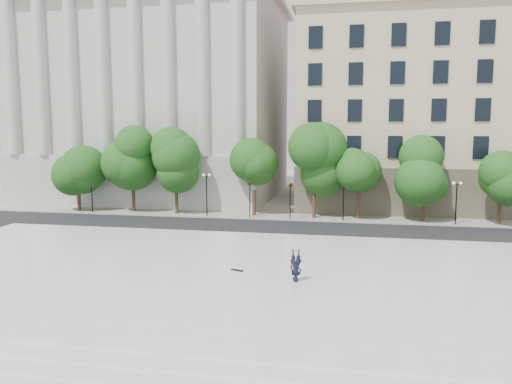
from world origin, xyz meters
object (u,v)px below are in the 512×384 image
at_px(traffic_light_west, 250,182).
at_px(person_lying, 296,277).
at_px(traffic_light_east, 290,183).
at_px(skateboard, 237,270).

height_order(traffic_light_west, person_lying, traffic_light_west).
relative_size(traffic_light_east, person_lying, 2.32).
bearing_deg(person_lying, traffic_light_east, 87.74).
bearing_deg(skateboard, person_lying, -3.41).
xyz_separation_m(traffic_light_east, skateboard, (-0.93, -19.25, -3.23)).
distance_m(traffic_light_west, skateboard, 19.76).
bearing_deg(traffic_light_west, skateboard, -80.95).
distance_m(traffic_light_west, person_lying, 21.98).
distance_m(traffic_light_east, skateboard, 19.54).
distance_m(traffic_light_east, person_lying, 21.10).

